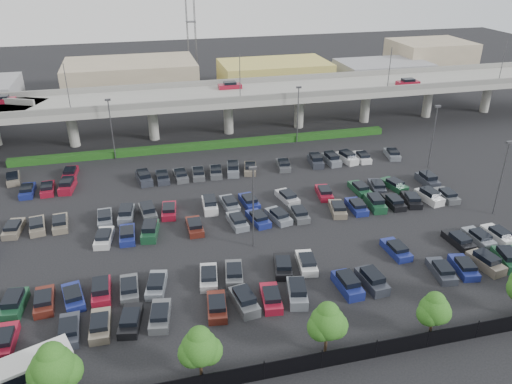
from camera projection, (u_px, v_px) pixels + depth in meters
ground at (239, 215)px, 66.42m from camera, size 280.00×280.00×0.00m
overpass at (200, 99)px, 91.10m from camera, size 150.00×13.00×15.80m
hedge at (209, 145)px, 87.91m from camera, size 66.00×1.60×1.10m
fence at (310, 362)px, 41.68m from camera, size 70.00×0.10×2.00m
tree_row at (314, 325)px, 41.96m from camera, size 65.07×3.66×5.94m
shuttle_bus at (25, 371)px, 40.37m from camera, size 7.81×4.95×2.38m
parked_cars at (240, 224)px, 63.00m from camera, size 63.07×41.66×1.67m
light_poles at (204, 169)px, 64.49m from camera, size 66.90×48.38×10.30m
distant_buildings at (234, 76)px, 121.18m from camera, size 138.00×24.00×9.00m
comm_tower at (191, 19)px, 124.67m from camera, size 2.40×2.40×30.00m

